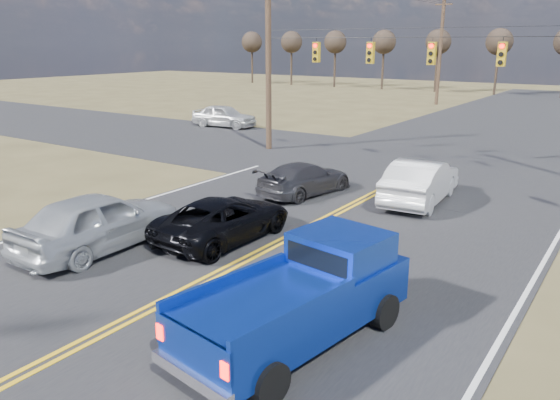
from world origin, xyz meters
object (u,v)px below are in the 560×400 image
Objects in this scene: pickup_truck at (303,296)px; silver_suv at (99,221)px; black_suv at (224,219)px; cross_car_west at (224,116)px; dgrey_car_queue at (305,179)px; white_car_queue at (420,181)px.

silver_suv is at bearing -178.56° from pickup_truck.
cross_car_west reaches higher than black_suv.
dgrey_car_queue is (-0.71, 5.77, -0.03)m from black_suv.
pickup_truck is at bearing 171.43° from silver_suv.
dgrey_car_queue is at bearing 14.92° from white_car_queue.
pickup_truck is at bearing 130.99° from dgrey_car_queue.
silver_suv is at bearing 54.78° from white_car_queue.
white_car_queue reaches higher than black_suv.
pickup_truck is 1.16× the size of black_suv.
silver_suv is 3.60m from black_suv.
white_car_queue is (-1.65, 10.87, -0.14)m from pickup_truck.
silver_suv is 1.09× the size of cross_car_west.
black_suv is 1.09× the size of dgrey_car_queue.
silver_suv reaches higher than cross_car_west.
dgrey_car_queue is at bearing 130.45° from pickup_truck.
silver_suv reaches higher than dgrey_car_queue.
white_car_queue is at bearing -121.74° from silver_suv.
dgrey_car_queue is 18.57m from cross_car_west.
silver_suv is 1.02× the size of white_car_queue.
pickup_truck is 11.04m from dgrey_car_queue.
pickup_truck reaches higher than cross_car_west.
black_suv reaches higher than dgrey_car_queue.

